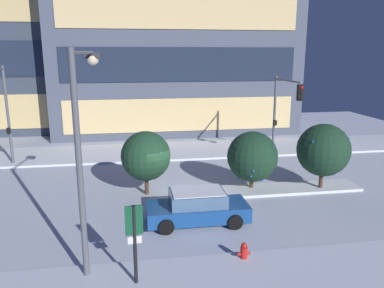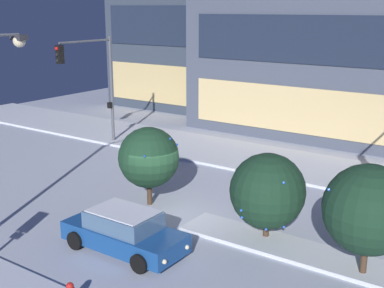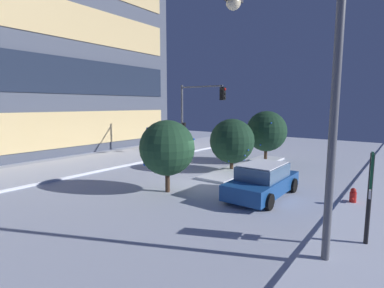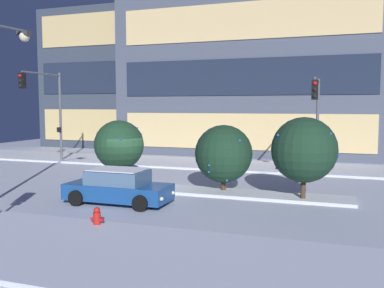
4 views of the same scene
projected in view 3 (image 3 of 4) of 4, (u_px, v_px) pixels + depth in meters
name	position (u px, v px, depth m)	size (l,w,h in m)	color
ground	(190.00, 187.00, 14.66)	(52.00, 52.00, 0.00)	silver
curb_strip_far	(85.00, 164.00, 20.07)	(52.00, 5.20, 0.14)	silver
median_strip	(247.00, 167.00, 19.25)	(9.00, 1.80, 0.14)	silver
car_near	(263.00, 181.00, 13.15)	(4.57, 2.05, 1.49)	#19478C
traffic_light_corner_far_right	(198.00, 106.00, 24.14)	(0.32, 4.41, 5.76)	#565960
street_lamp_arched	(298.00, 73.00, 7.60)	(0.71, 3.33, 7.49)	#565960
fire_hydrant	(353.00, 197.00, 12.00)	(0.48, 0.26, 0.73)	red
parking_info_sign	(370.00, 188.00, 8.22)	(0.55, 0.13, 2.78)	black
decorated_tree_median	(167.00, 148.00, 13.65)	(2.59, 2.59, 3.41)	#473323
decorated_tree_left_of_median	(232.00, 141.00, 18.06)	(2.74, 2.74, 3.26)	#473323
decorated_tree_right_of_median	(266.00, 131.00, 20.59)	(2.88, 2.84, 3.68)	#473323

